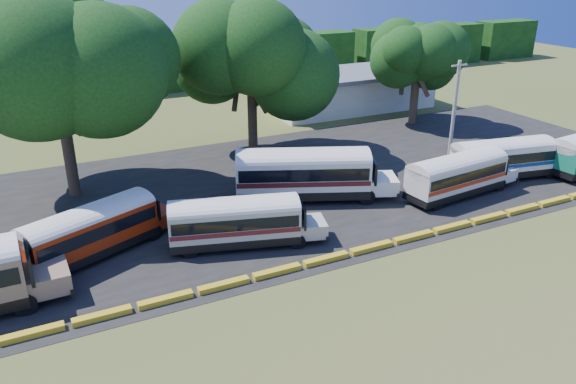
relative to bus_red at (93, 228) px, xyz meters
name	(u,v)px	position (x,y,z in m)	size (l,w,h in m)	color
ground	(359,264)	(12.75, -7.36, -1.73)	(160.00, 160.00, 0.00)	#3B541C
asphalt_strip	(281,187)	(13.75, 4.64, -1.72)	(64.00, 24.00, 0.02)	black
curb	(349,253)	(12.75, -6.36, -1.58)	(53.70, 0.45, 0.30)	gold
terminal_building	(348,90)	(30.75, 22.64, 0.30)	(19.00, 9.00, 4.00)	silver
treeline_backdrop	(147,68)	(12.75, 40.64, 1.27)	(130.00, 4.00, 6.00)	black
bus_red	(93,228)	(0.00, 0.00, 0.00)	(9.31, 5.77, 3.02)	black
bus_cream_west	(238,219)	(7.63, -2.47, -0.04)	(9.34, 4.67, 2.99)	black
bus_cream_east	(306,171)	(14.37, 1.86, 0.33)	(11.30, 6.85, 3.66)	black
bus_white_red	(458,173)	(24.09, -2.40, 0.01)	(9.54, 3.22, 3.08)	black
bus_white_blue	(505,157)	(29.68, -1.26, 0.02)	(9.69, 4.03, 3.10)	black
tree_west	(52,44)	(0.06, 9.87, 8.71)	(11.92, 11.92, 14.84)	#3B261D
tree_center	(251,52)	(15.07, 12.82, 6.82)	(9.51, 9.51, 12.08)	#3B261D
tree_east	(418,54)	(33.29, 14.31, 5.15)	(7.59, 7.59, 9.72)	#3B261D
utility_pole	(455,108)	(29.93, 4.93, 2.36)	(1.60, 0.30, 7.96)	gray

